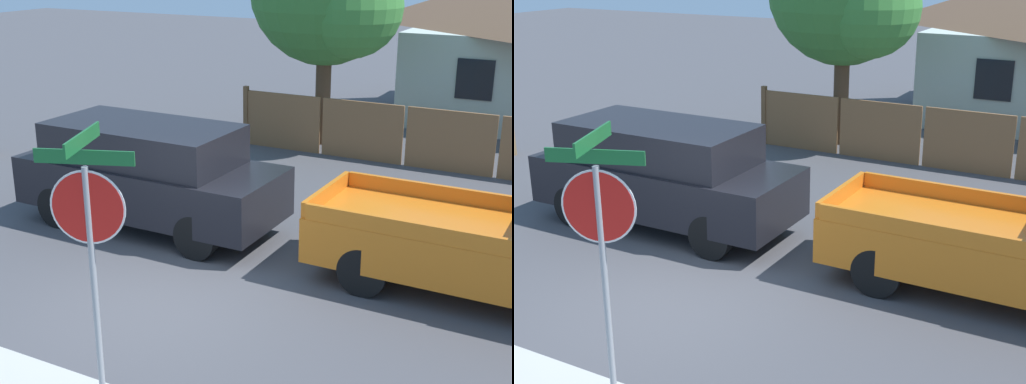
% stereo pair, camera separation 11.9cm
% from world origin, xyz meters
% --- Properties ---
extents(ground_plane, '(80.00, 80.00, 0.00)m').
position_xyz_m(ground_plane, '(0.00, 0.00, 0.00)').
color(ground_plane, '#47474C').
extents(wooden_fence, '(13.00, 0.12, 1.54)m').
position_xyz_m(wooden_fence, '(3.35, 8.53, 0.72)').
color(wooden_fence, brown).
rests_on(wooden_fence, ground).
extents(red_suv, '(4.97, 1.98, 1.96)m').
position_xyz_m(red_suv, '(-1.83, 2.46, 1.06)').
color(red_suv, black).
rests_on(red_suv, ground).
extents(orange_pickup, '(5.33, 1.95, 1.73)m').
position_xyz_m(orange_pickup, '(4.57, 2.46, 0.84)').
color(orange_pickup, orange).
rests_on(orange_pickup, ground).
extents(stop_sign, '(0.99, 0.89, 3.24)m').
position_xyz_m(stop_sign, '(1.05, -2.44, 2.23)').
color(stop_sign, gray).
rests_on(stop_sign, ground).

